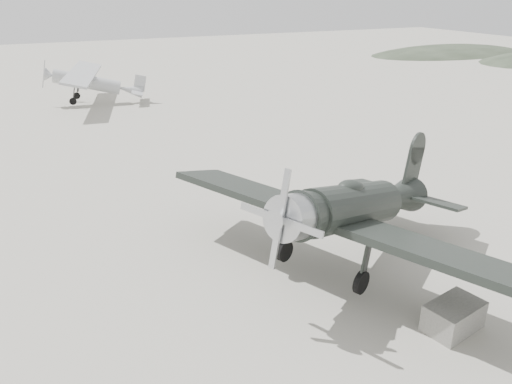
# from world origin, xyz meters

# --- Properties ---
(ground) EXTENTS (160.00, 160.00, 0.00)m
(ground) POSITION_xyz_m (0.00, 0.00, 0.00)
(ground) COLOR #A4A091
(ground) RESTS_ON ground
(hill_northeast) EXTENTS (32.00, 16.00, 5.20)m
(hill_northeast) POSITION_xyz_m (50.00, 40.00, 0.00)
(hill_northeast) COLOR #2B3526
(hill_northeast) RESTS_ON ground
(lowwing_monoplane) EXTENTS (10.29, 13.22, 4.38)m
(lowwing_monoplane) POSITION_xyz_m (1.86, -4.41, 2.32)
(lowwing_monoplane) COLOR black
(lowwing_monoplane) RESTS_ON ground
(highwing_monoplane) EXTENTS (8.29, 11.58, 3.28)m
(highwing_monoplane) POSITION_xyz_m (-2.91, 26.93, 2.05)
(highwing_monoplane) COLOR gray
(highwing_monoplane) RESTS_ON ground
(equipment_block) EXTENTS (1.91, 1.41, 0.86)m
(equipment_block) POSITION_xyz_m (2.42, -8.75, 0.43)
(equipment_block) COLOR slate
(equipment_block) RESTS_ON ground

